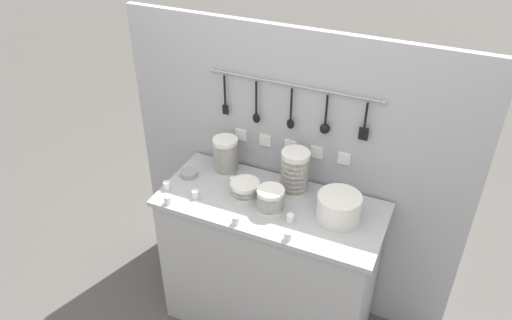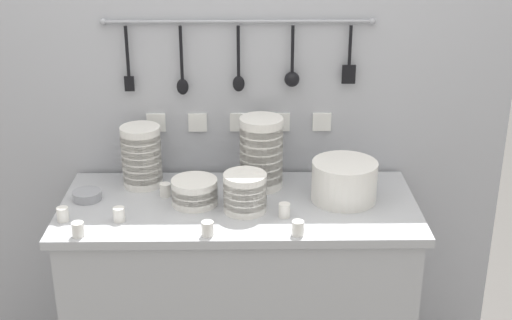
% 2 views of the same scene
% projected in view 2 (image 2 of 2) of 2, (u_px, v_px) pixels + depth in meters
% --- Properties ---
extents(counter, '(1.25, 0.55, 0.94)m').
position_uv_depth(counter, '(240.00, 315.00, 2.68)').
color(counter, '#ADAFB5').
rests_on(counter, ground).
extents(back_wall, '(2.05, 0.09, 1.83)m').
position_uv_depth(back_wall, '(240.00, 174.00, 2.80)').
color(back_wall, '#A8AAB2').
rests_on(back_wall, ground).
extents(bowl_stack_tall_left, '(0.16, 0.16, 0.09)m').
position_uv_depth(bowl_stack_tall_left, '(195.00, 191.00, 2.49)').
color(bowl_stack_tall_left, silver).
rests_on(bowl_stack_tall_left, counter).
extents(bowl_stack_nested_right, '(0.16, 0.16, 0.27)m').
position_uv_depth(bowl_stack_nested_right, '(261.00, 153.00, 2.59)').
color(bowl_stack_nested_right, silver).
rests_on(bowl_stack_nested_right, counter).
extents(bowl_stack_short_front, '(0.15, 0.15, 0.14)m').
position_uv_depth(bowl_stack_short_front, '(245.00, 192.00, 2.43)').
color(bowl_stack_short_front, silver).
rests_on(bowl_stack_short_front, counter).
extents(bowl_stack_wide_centre, '(0.15, 0.15, 0.23)m').
position_uv_depth(bowl_stack_wide_centre, '(142.00, 156.00, 2.61)').
color(bowl_stack_wide_centre, silver).
rests_on(bowl_stack_wide_centre, counter).
extents(plate_stack, '(0.23, 0.23, 0.14)m').
position_uv_depth(plate_stack, '(344.00, 181.00, 2.51)').
color(plate_stack, silver).
rests_on(plate_stack, counter).
extents(steel_mixing_bowl, '(0.10, 0.10, 0.03)m').
position_uv_depth(steel_mixing_bowl, '(87.00, 195.00, 2.53)').
color(steel_mixing_bowl, '#93969E').
rests_on(steel_mixing_bowl, counter).
extents(cup_back_right, '(0.04, 0.04, 0.05)m').
position_uv_depth(cup_back_right, '(119.00, 214.00, 2.37)').
color(cup_back_right, silver).
rests_on(cup_back_right, counter).
extents(cup_mid_row, '(0.04, 0.04, 0.05)m').
position_uv_depth(cup_mid_row, '(284.00, 210.00, 2.40)').
color(cup_mid_row, silver).
rests_on(cup_mid_row, counter).
extents(cup_front_left, '(0.04, 0.04, 0.05)m').
position_uv_depth(cup_front_left, '(63.00, 214.00, 2.37)').
color(cup_front_left, silver).
rests_on(cup_front_left, counter).
extents(cup_edge_far, '(0.04, 0.04, 0.05)m').
position_uv_depth(cup_edge_far, '(298.00, 228.00, 2.28)').
color(cup_edge_far, silver).
rests_on(cup_edge_far, counter).
extents(cup_back_left, '(0.04, 0.04, 0.05)m').
position_uv_depth(cup_back_left, '(165.00, 190.00, 2.55)').
color(cup_back_left, silver).
rests_on(cup_back_left, counter).
extents(cup_beside_plates, '(0.04, 0.04, 0.05)m').
position_uv_depth(cup_beside_plates, '(78.00, 229.00, 2.27)').
color(cup_beside_plates, silver).
rests_on(cup_beside_plates, counter).
extents(cup_by_caddy, '(0.04, 0.04, 0.05)m').
position_uv_depth(cup_by_caddy, '(207.00, 229.00, 2.28)').
color(cup_by_caddy, silver).
rests_on(cup_by_caddy, counter).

